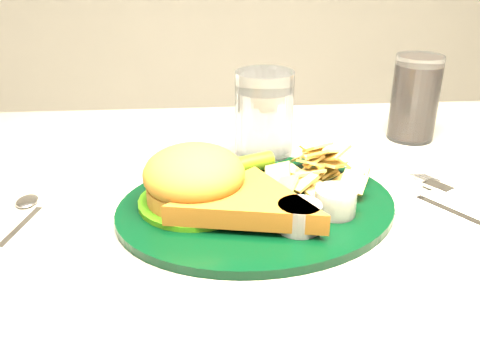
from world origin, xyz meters
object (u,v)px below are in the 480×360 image
object	(u,v)px
cola_glass	(415,98)
fork_napkin	(458,213)
dinner_plate	(257,182)
water_glass	(264,117)

from	to	relation	value
cola_glass	fork_napkin	world-z (taller)	cola_glass
dinner_plate	water_glass	distance (m)	0.17
water_glass	cola_glass	world-z (taller)	cola_glass
water_glass	fork_napkin	distance (m)	0.30
water_glass	fork_napkin	world-z (taller)	water_glass
water_glass	cola_glass	xyz separation A→B (m)	(0.26, 0.07, 0.00)
dinner_plate	water_glass	bearing A→B (deg)	66.97
water_glass	cola_glass	distance (m)	0.27
cola_glass	fork_napkin	distance (m)	0.28
dinner_plate	water_glass	size ratio (longest dim) A/B	2.59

